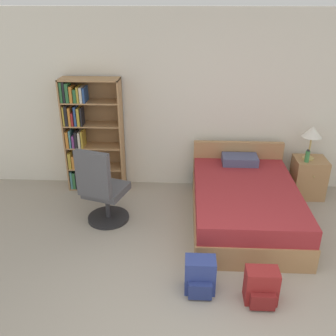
{
  "coord_description": "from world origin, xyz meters",
  "views": [
    {
      "loc": [
        -0.31,
        -2.11,
        2.75
      ],
      "look_at": [
        -0.51,
        1.98,
        0.83
      ],
      "focal_mm": 40.0,
      "sensor_mm": 36.0,
      "label": 1
    }
  ],
  "objects_px": {
    "table_lamp": "(312,133)",
    "water_bottle": "(307,156)",
    "nightstand": "(308,177)",
    "backpack_blue": "(200,276)",
    "office_chair": "(102,191)",
    "backpack_red": "(261,287)",
    "bookshelf": "(87,137)",
    "bed": "(244,202)"
  },
  "relations": [
    {
      "from": "table_lamp",
      "to": "water_bottle",
      "type": "xyz_separation_m",
      "value": [
        -0.05,
        -0.11,
        -0.31
      ]
    },
    {
      "from": "nightstand",
      "to": "backpack_blue",
      "type": "xyz_separation_m",
      "value": [
        -1.64,
        -2.07,
        -0.11
      ]
    },
    {
      "from": "office_chair",
      "to": "backpack_red",
      "type": "relative_size",
      "value": 2.95
    },
    {
      "from": "bookshelf",
      "to": "backpack_red",
      "type": "distance_m",
      "value": 3.27
    },
    {
      "from": "office_chair",
      "to": "backpack_red",
      "type": "distance_m",
      "value": 2.24
    },
    {
      "from": "bookshelf",
      "to": "backpack_blue",
      "type": "bearing_deg",
      "value": -53.33
    },
    {
      "from": "bed",
      "to": "office_chair",
      "type": "height_order",
      "value": "office_chair"
    },
    {
      "from": "water_bottle",
      "to": "backpack_red",
      "type": "bearing_deg",
      "value": -114.56
    },
    {
      "from": "nightstand",
      "to": "backpack_red",
      "type": "distance_m",
      "value": 2.43
    },
    {
      "from": "table_lamp",
      "to": "backpack_blue",
      "type": "xyz_separation_m",
      "value": [
        -1.59,
        -2.08,
        -0.8
      ]
    },
    {
      "from": "nightstand",
      "to": "backpack_red",
      "type": "relative_size",
      "value": 1.61
    },
    {
      "from": "bed",
      "to": "bookshelf",
      "type": "bearing_deg",
      "value": 159.22
    },
    {
      "from": "bookshelf",
      "to": "backpack_red",
      "type": "bearing_deg",
      "value": -46.08
    },
    {
      "from": "bed",
      "to": "water_bottle",
      "type": "bearing_deg",
      "value": 34.12
    },
    {
      "from": "office_chair",
      "to": "backpack_blue",
      "type": "distance_m",
      "value": 1.72
    },
    {
      "from": "nightstand",
      "to": "backpack_blue",
      "type": "height_order",
      "value": "nightstand"
    },
    {
      "from": "nightstand",
      "to": "table_lamp",
      "type": "bearing_deg",
      "value": 165.84
    },
    {
      "from": "backpack_red",
      "to": "water_bottle",
      "type": "bearing_deg",
      "value": 65.44
    },
    {
      "from": "table_lamp",
      "to": "water_bottle",
      "type": "height_order",
      "value": "table_lamp"
    },
    {
      "from": "water_bottle",
      "to": "backpack_blue",
      "type": "bearing_deg",
      "value": -128.02
    },
    {
      "from": "bookshelf",
      "to": "office_chair",
      "type": "relative_size",
      "value": 1.56
    },
    {
      "from": "office_chair",
      "to": "backpack_blue",
      "type": "height_order",
      "value": "office_chair"
    },
    {
      "from": "office_chair",
      "to": "water_bottle",
      "type": "distance_m",
      "value": 2.87
    },
    {
      "from": "backpack_red",
      "to": "backpack_blue",
      "type": "relative_size",
      "value": 0.96
    },
    {
      "from": "water_bottle",
      "to": "backpack_blue",
      "type": "relative_size",
      "value": 0.48
    },
    {
      "from": "office_chair",
      "to": "water_bottle",
      "type": "height_order",
      "value": "office_chair"
    },
    {
      "from": "bed",
      "to": "table_lamp",
      "type": "relative_size",
      "value": 4.0
    },
    {
      "from": "backpack_red",
      "to": "backpack_blue",
      "type": "bearing_deg",
      "value": 169.07
    },
    {
      "from": "backpack_blue",
      "to": "backpack_red",
      "type": "bearing_deg",
      "value": -10.93
    },
    {
      "from": "office_chair",
      "to": "table_lamp",
      "type": "xyz_separation_m",
      "value": [
        2.81,
        0.9,
        0.51
      ]
    },
    {
      "from": "nightstand",
      "to": "table_lamp",
      "type": "xyz_separation_m",
      "value": [
        -0.05,
        0.01,
        0.69
      ]
    },
    {
      "from": "bed",
      "to": "nightstand",
      "type": "bearing_deg",
      "value": 35.33
    },
    {
      "from": "water_bottle",
      "to": "nightstand",
      "type": "bearing_deg",
      "value": 44.95
    },
    {
      "from": "water_bottle",
      "to": "backpack_red",
      "type": "xyz_separation_m",
      "value": [
        -0.95,
        -2.09,
        -0.5
      ]
    },
    {
      "from": "office_chair",
      "to": "backpack_red",
      "type": "height_order",
      "value": "office_chair"
    },
    {
      "from": "water_bottle",
      "to": "backpack_red",
      "type": "distance_m",
      "value": 2.35
    },
    {
      "from": "bed",
      "to": "office_chair",
      "type": "xyz_separation_m",
      "value": [
        -1.82,
        -0.16,
        0.2
      ]
    },
    {
      "from": "bookshelf",
      "to": "table_lamp",
      "type": "xyz_separation_m",
      "value": [
        3.23,
        -0.11,
        0.16
      ]
    },
    {
      "from": "bookshelf",
      "to": "water_bottle",
      "type": "relative_size",
      "value": 9.27
    },
    {
      "from": "bed",
      "to": "water_bottle",
      "type": "relative_size",
      "value": 10.71
    },
    {
      "from": "bookshelf",
      "to": "table_lamp",
      "type": "relative_size",
      "value": 3.46
    },
    {
      "from": "table_lamp",
      "to": "backpack_red",
      "type": "xyz_separation_m",
      "value": [
        -1.01,
        -2.2,
        -0.81
      ]
    }
  ]
}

